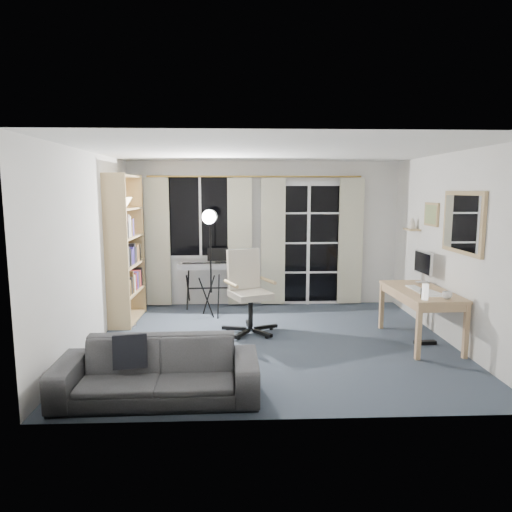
{
  "coord_description": "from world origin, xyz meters",
  "views": [
    {
      "loc": [
        -0.43,
        -5.62,
        1.93
      ],
      "look_at": [
        -0.19,
        0.35,
        1.07
      ],
      "focal_mm": 32.0,
      "sensor_mm": 36.0,
      "label": 1
    }
  ],
  "objects_px": {
    "studio_light": "(210,229)",
    "monitor": "(423,264)",
    "office_chair": "(247,283)",
    "bookshelf": "(122,253)",
    "torchiere_lamp": "(122,223)",
    "sofa": "(157,361)",
    "keyboard_piano": "(218,266)",
    "desk": "(421,296)",
    "mug": "(447,294)"
  },
  "relations": [
    {
      "from": "bookshelf",
      "to": "monitor",
      "type": "distance_m",
      "value": 4.26
    },
    {
      "from": "bookshelf",
      "to": "monitor",
      "type": "height_order",
      "value": "bookshelf"
    },
    {
      "from": "bookshelf",
      "to": "mug",
      "type": "xyz_separation_m",
      "value": [
        4.11,
        -1.63,
        -0.29
      ]
    },
    {
      "from": "studio_light",
      "to": "desk",
      "type": "relative_size",
      "value": 1.3
    },
    {
      "from": "bookshelf",
      "to": "desk",
      "type": "bearing_deg",
      "value": -14.54
    },
    {
      "from": "torchiere_lamp",
      "to": "keyboard_piano",
      "type": "height_order",
      "value": "torchiere_lamp"
    },
    {
      "from": "bookshelf",
      "to": "desk",
      "type": "xyz_separation_m",
      "value": [
        4.01,
        -1.13,
        -0.43
      ]
    },
    {
      "from": "studio_light",
      "to": "office_chair",
      "type": "relative_size",
      "value": 1.5
    },
    {
      "from": "bookshelf",
      "to": "studio_light",
      "type": "xyz_separation_m",
      "value": [
        1.28,
        0.11,
        0.33
      ]
    },
    {
      "from": "office_chair",
      "to": "studio_light",
      "type": "bearing_deg",
      "value": 106.74
    },
    {
      "from": "torchiere_lamp",
      "to": "office_chair",
      "type": "bearing_deg",
      "value": -7.9
    },
    {
      "from": "torchiere_lamp",
      "to": "monitor",
      "type": "distance_m",
      "value": 4.16
    },
    {
      "from": "office_chair",
      "to": "sofa",
      "type": "relative_size",
      "value": 0.6
    },
    {
      "from": "studio_light",
      "to": "office_chair",
      "type": "xyz_separation_m",
      "value": [
        0.53,
        -0.65,
        -0.69
      ]
    },
    {
      "from": "keyboard_piano",
      "to": "office_chair",
      "type": "distance_m",
      "value": 1.26
    },
    {
      "from": "office_chair",
      "to": "mug",
      "type": "bearing_deg",
      "value": -47.91
    },
    {
      "from": "torchiere_lamp",
      "to": "monitor",
      "type": "xyz_separation_m",
      "value": [
        4.11,
        -0.38,
        -0.53
      ]
    },
    {
      "from": "studio_light",
      "to": "sofa",
      "type": "xyz_separation_m",
      "value": [
        -0.34,
        -2.72,
        -0.99
      ]
    },
    {
      "from": "keyboard_piano",
      "to": "desk",
      "type": "height_order",
      "value": "keyboard_piano"
    },
    {
      "from": "torchiere_lamp",
      "to": "mug",
      "type": "distance_m",
      "value": 4.29
    },
    {
      "from": "keyboard_piano",
      "to": "monitor",
      "type": "bearing_deg",
      "value": -27.6
    },
    {
      "from": "sofa",
      "to": "office_chair",
      "type": "bearing_deg",
      "value": 65.93
    },
    {
      "from": "bookshelf",
      "to": "torchiere_lamp",
      "type": "height_order",
      "value": "bookshelf"
    },
    {
      "from": "studio_light",
      "to": "monitor",
      "type": "xyz_separation_m",
      "value": [
        2.93,
        -0.79,
        -0.41
      ]
    },
    {
      "from": "torchiere_lamp",
      "to": "monitor",
      "type": "bearing_deg",
      "value": -5.24
    },
    {
      "from": "studio_light",
      "to": "monitor",
      "type": "relative_size",
      "value": 3.43
    },
    {
      "from": "desk",
      "to": "monitor",
      "type": "bearing_deg",
      "value": 64.19
    },
    {
      "from": "torchiere_lamp",
      "to": "mug",
      "type": "height_order",
      "value": "torchiere_lamp"
    },
    {
      "from": "mug",
      "to": "torchiere_lamp",
      "type": "bearing_deg",
      "value": 161.7
    },
    {
      "from": "studio_light",
      "to": "monitor",
      "type": "height_order",
      "value": "studio_light"
    },
    {
      "from": "keyboard_piano",
      "to": "desk",
      "type": "xyz_separation_m",
      "value": [
        2.64,
        -1.77,
        -0.11
      ]
    },
    {
      "from": "torchiere_lamp",
      "to": "sofa",
      "type": "relative_size",
      "value": 0.98
    },
    {
      "from": "bookshelf",
      "to": "keyboard_piano",
      "type": "xyz_separation_m",
      "value": [
        1.37,
        0.64,
        -0.32
      ]
    },
    {
      "from": "torchiere_lamp",
      "to": "studio_light",
      "type": "relative_size",
      "value": 1.09
    },
    {
      "from": "bookshelf",
      "to": "studio_light",
      "type": "distance_m",
      "value": 1.33
    },
    {
      "from": "bookshelf",
      "to": "torchiere_lamp",
      "type": "distance_m",
      "value": 0.55
    },
    {
      "from": "torchiere_lamp",
      "to": "keyboard_piano",
      "type": "bearing_deg",
      "value": 36.54
    },
    {
      "from": "bookshelf",
      "to": "keyboard_piano",
      "type": "distance_m",
      "value": 1.55
    },
    {
      "from": "bookshelf",
      "to": "sofa",
      "type": "relative_size",
      "value": 1.15
    },
    {
      "from": "office_chair",
      "to": "desk",
      "type": "distance_m",
      "value": 2.27
    },
    {
      "from": "mug",
      "to": "sofa",
      "type": "xyz_separation_m",
      "value": [
        -3.17,
        -0.98,
        -0.37
      ]
    },
    {
      "from": "torchiere_lamp",
      "to": "office_chair",
      "type": "xyz_separation_m",
      "value": [
        1.71,
        -0.24,
        -0.81
      ]
    },
    {
      "from": "desk",
      "to": "office_chair",
      "type": "bearing_deg",
      "value": 162.82
    },
    {
      "from": "desk",
      "to": "sofa",
      "type": "distance_m",
      "value": 3.41
    },
    {
      "from": "studio_light",
      "to": "monitor",
      "type": "distance_m",
      "value": 3.06
    },
    {
      "from": "keyboard_piano",
      "to": "desk",
      "type": "relative_size",
      "value": 1.0
    },
    {
      "from": "torchiere_lamp",
      "to": "sofa",
      "type": "distance_m",
      "value": 2.69
    },
    {
      "from": "bookshelf",
      "to": "torchiere_lamp",
      "type": "bearing_deg",
      "value": -70.79
    },
    {
      "from": "bookshelf",
      "to": "studio_light",
      "type": "relative_size",
      "value": 1.28
    },
    {
      "from": "studio_light",
      "to": "sofa",
      "type": "bearing_deg",
      "value": -92.69
    }
  ]
}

